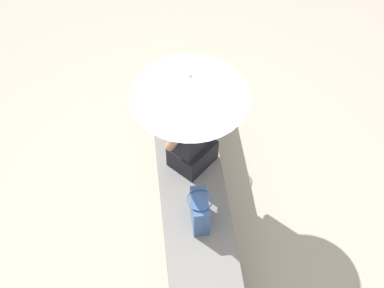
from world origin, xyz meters
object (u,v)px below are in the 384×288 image
object	(u,v)px
parasol	(190,86)
tote_bag_canvas	(200,210)
person_seated	(192,132)
handbag_black	(180,98)

from	to	relation	value
parasol	tote_bag_canvas	bearing A→B (deg)	-177.77
person_seated	handbag_black	distance (m)	0.62
person_seated	parasol	distance (m)	0.63
person_seated	parasol	bearing A→B (deg)	161.27
person_seated	parasol	xyz separation A→B (m)	(-0.09, 0.03, 0.62)
handbag_black	tote_bag_canvas	bearing A→B (deg)	-178.50
parasol	tote_bag_canvas	size ratio (longest dim) A/B	3.56
parasol	handbag_black	xyz separation A→B (m)	(0.67, 0.01, -0.84)
parasol	handbag_black	world-z (taller)	parasol
person_seated	parasol	world-z (taller)	parasol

